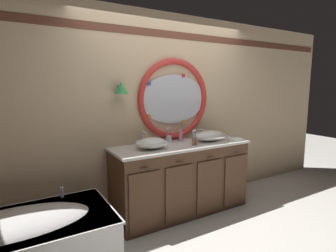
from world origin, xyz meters
name	(u,v)px	position (x,y,z in m)	size (l,w,h in m)	color
ground_plane	(190,219)	(0.00, 0.00, 0.00)	(14.00, 14.00, 0.00)	silver
back_wall_assembly	(167,111)	(0.01, 0.58, 1.32)	(6.40, 0.26, 2.60)	#D6B78E
vanity_counter	(181,178)	(0.03, 0.25, 0.46)	(1.83, 0.64, 0.91)	brown
bathtub	(16,245)	(-1.89, -0.09, 0.31)	(1.65, 0.90, 0.61)	white
sink_basin_left	(152,143)	(-0.41, 0.22, 0.98)	(0.39, 0.39, 0.13)	white
sink_basin_right	(210,136)	(0.47, 0.22, 0.98)	(0.47, 0.47, 0.14)	white
faucet_set_left	(143,139)	(-0.41, 0.47, 0.98)	(0.22, 0.13, 0.17)	silver
faucet_set_right	(199,134)	(0.47, 0.46, 0.97)	(0.24, 0.15, 0.14)	silver
toothbrush_holder_left	(169,138)	(-0.05, 0.44, 0.97)	(0.09, 0.09, 0.20)	silver
toothbrush_holder_right	(195,141)	(0.14, 0.12, 0.97)	(0.08, 0.08, 0.21)	#996647
soap_dispenser	(181,136)	(0.12, 0.40, 0.99)	(0.06, 0.06, 0.17)	pink
folded_hand_towel	(236,139)	(0.78, 0.05, 0.93)	(0.18, 0.13, 0.04)	white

